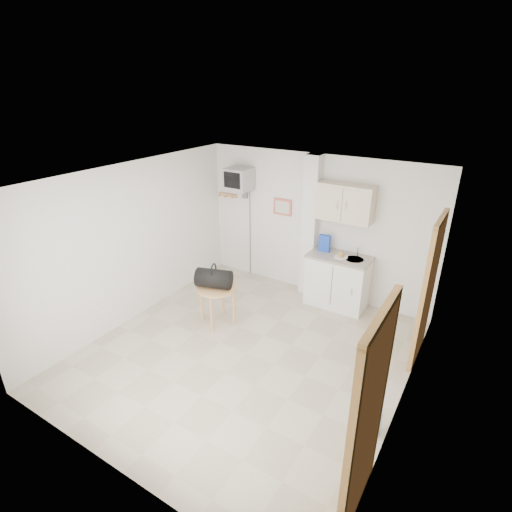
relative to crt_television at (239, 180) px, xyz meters
The scene contains 7 objects.
ground 3.15m from the crt_television, 54.36° to the right, with size 4.50×4.50×0.00m, color #BDB097.
room_envelope 2.60m from the crt_television, 48.84° to the right, with size 4.24×4.54×2.55m.
kitchenette 2.32m from the crt_television, ahead, with size 1.03×0.58×2.10m.
crt_television is the anchor object (origin of this frame).
round_table 2.20m from the crt_television, 68.30° to the right, with size 0.62×0.62×0.65m.
duffel_bag 2.07m from the crt_television, 69.44° to the right, with size 0.60×0.45×0.40m.
water_bottle 4.58m from the crt_television, 35.65° to the right, with size 0.13×0.13×0.38m.
Camera 1 is at (2.58, -3.90, 3.58)m, focal length 28.00 mm.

